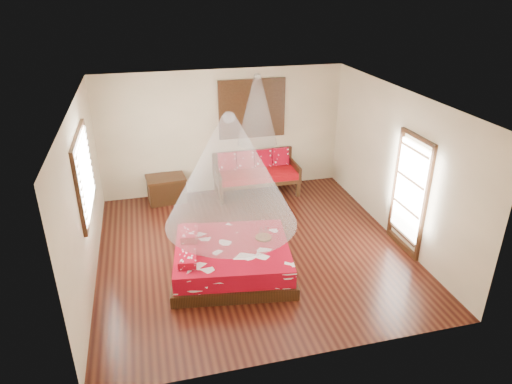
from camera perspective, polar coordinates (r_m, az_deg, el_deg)
room at (r=7.84m, az=-0.50°, el=1.59°), size 5.54×5.54×2.84m
bed at (r=7.77m, az=-3.09°, el=-8.35°), size 2.22×2.06×0.63m
daybed at (r=10.46m, az=-0.04°, el=2.58°), size 1.90×0.84×0.97m
storage_chest at (r=10.35m, az=-11.13°, el=0.42°), size 0.89×0.68×0.58m
shutter_panel at (r=10.33m, az=-0.49°, el=10.35°), size 1.52×0.06×1.32m
window_left at (r=7.79m, az=-20.64°, el=2.13°), size 0.10×1.74×1.34m
glazed_door at (r=8.50m, az=18.61°, el=-0.31°), size 0.08×1.02×2.16m
wine_tray at (r=7.82m, az=0.94°, el=-5.41°), size 0.28×0.28×0.23m
mosquito_net_main at (r=7.02m, az=-3.25°, el=2.62°), size 2.12×2.12×1.80m
mosquito_net_daybed at (r=9.87m, az=0.16°, el=10.24°), size 0.88×0.88×1.50m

